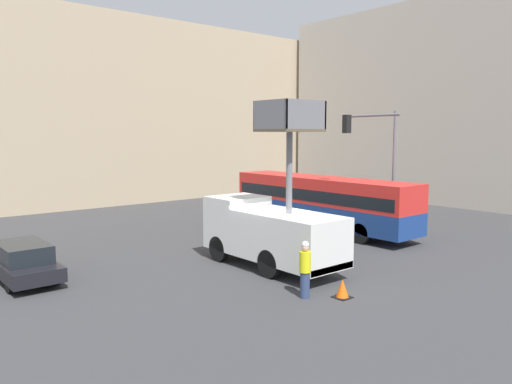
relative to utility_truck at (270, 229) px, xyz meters
name	(u,v)px	position (x,y,z in m)	size (l,w,h in m)	color
ground_plane	(269,267)	(-0.03, 0.04, -1.59)	(120.00, 120.00, 0.00)	#38383A
building_backdrop_far	(54,111)	(-0.03, 25.35, 5.56)	(44.00, 10.00, 14.31)	tan
building_backdrop_side	(464,104)	(26.24, 5.90, 6.18)	(10.00, 28.00, 15.54)	#BCB2A3
utility_truck	(270,229)	(0.00, 0.00, 0.00)	(2.27, 6.45, 6.61)	silver
city_bus	(321,199)	(7.41, 4.08, 0.17)	(2.43, 11.75, 2.99)	navy
traffic_light_pole	(379,152)	(8.62, 1.20, 2.87)	(3.83, 3.58, 6.62)	slate
road_worker_near_truck	(305,269)	(-1.62, -3.54, -0.63)	(0.38, 0.38, 1.91)	navy
road_worker_directing	(331,238)	(3.09, -0.48, -0.71)	(0.38, 0.38, 1.77)	navy
traffic_cone_near_truck	(342,289)	(-0.65, -4.33, -1.30)	(0.54, 0.54, 0.62)	black
parked_car_curbside	(22,261)	(-8.19, 4.61, -0.87)	(1.76, 4.69, 1.42)	black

